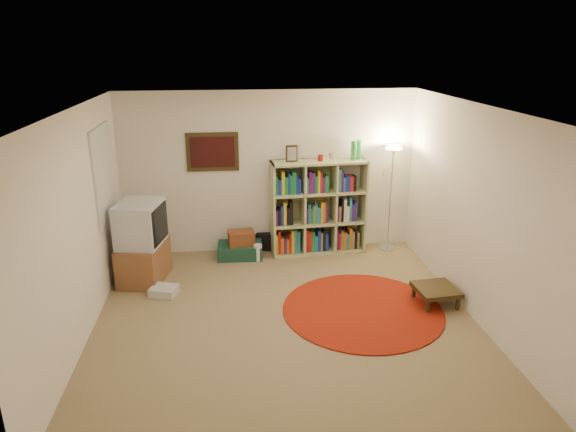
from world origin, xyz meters
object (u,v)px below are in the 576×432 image
at_px(bookshelf, 317,209).
at_px(floor_fan, 347,237).
at_px(tv_stand, 142,243).
at_px(floor_lamp, 393,163).
at_px(side_table, 436,290).
at_px(suitcase, 240,250).

height_order(bookshelf, floor_fan, bookshelf).
height_order(bookshelf, tv_stand, bookshelf).
relative_size(floor_lamp, tv_stand, 1.49).
bearing_deg(side_table, bookshelf, 122.54).
bearing_deg(side_table, floor_fan, 109.72).
bearing_deg(bookshelf, tv_stand, -167.16).
distance_m(tv_stand, side_table, 3.94).
height_order(floor_fan, suitcase, floor_fan).
xyz_separation_m(suitcase, side_table, (2.42, -1.79, 0.08)).
bearing_deg(floor_fan, suitcase, 173.77).
bearing_deg(tv_stand, floor_lamp, 22.55).
height_order(tv_stand, side_table, tv_stand).
xyz_separation_m(floor_fan, side_table, (0.71, -1.97, 0.01)).
xyz_separation_m(floor_fan, suitcase, (-1.72, -0.18, -0.07)).
distance_m(suitcase, side_table, 3.01).
bearing_deg(side_table, floor_lamp, 91.77).
height_order(tv_stand, suitcase, tv_stand).
xyz_separation_m(tv_stand, suitcase, (1.34, 0.65, -0.44)).
height_order(floor_lamp, side_table, floor_lamp).
distance_m(floor_lamp, tv_stand, 3.87).
relative_size(bookshelf, floor_fan, 4.88).
bearing_deg(floor_lamp, side_table, -88.23).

